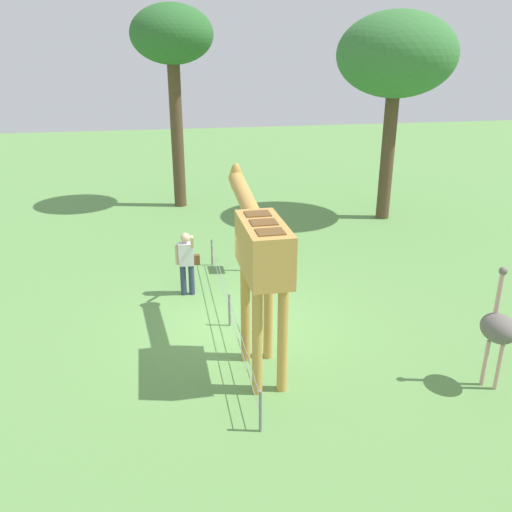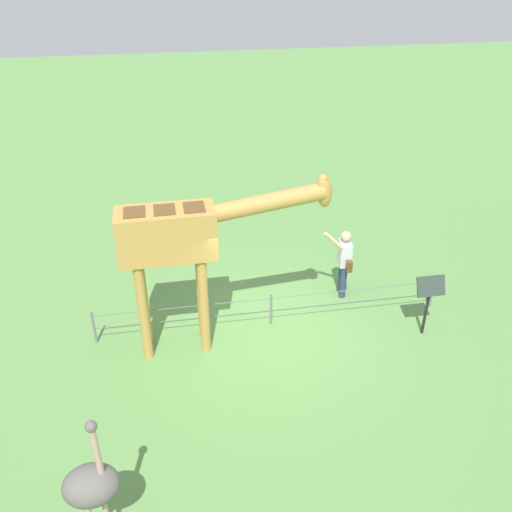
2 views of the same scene
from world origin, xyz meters
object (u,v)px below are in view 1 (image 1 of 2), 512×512
object	(u,v)px
ostrich	(498,328)
tree_northeast	(172,40)
info_sign	(244,238)
visitor	(187,260)
tree_east	(396,57)
giraffe	(260,251)

from	to	relation	value
ostrich	tree_northeast	size ratio (longest dim) A/B	0.32
info_sign	visitor	bearing A→B (deg)	127.52
ostrich	info_sign	xyz separation A→B (m)	(6.03, 3.42, -0.23)
tree_east	visitor	bearing A→B (deg)	125.36
tree_east	info_sign	world-z (taller)	tree_east
giraffe	info_sign	xyz separation A→B (m)	(4.58, -0.46, -1.38)
giraffe	info_sign	world-z (taller)	giraffe
ostrich	tree_northeast	world-z (taller)	tree_northeast
ostrich	tree_northeast	distance (m)	14.40
ostrich	tree_east	distance (m)	10.96
tree_northeast	info_sign	size ratio (longest dim) A/B	5.33
info_sign	ostrich	bearing A→B (deg)	-150.47
tree_northeast	info_sign	distance (m)	8.43
tree_northeast	giraffe	bearing A→B (deg)	-175.56
tree_northeast	info_sign	xyz separation A→B (m)	(-6.73, -1.34, -4.88)
tree_northeast	ostrich	bearing A→B (deg)	-159.57
ostrich	info_sign	size ratio (longest dim) A/B	1.70
ostrich	giraffe	bearing A→B (deg)	69.45
visitor	tree_east	size ratio (longest dim) A/B	0.25
ostrich	info_sign	world-z (taller)	ostrich
ostrich	tree_northeast	bearing A→B (deg)	20.43
info_sign	tree_northeast	bearing A→B (deg)	11.24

